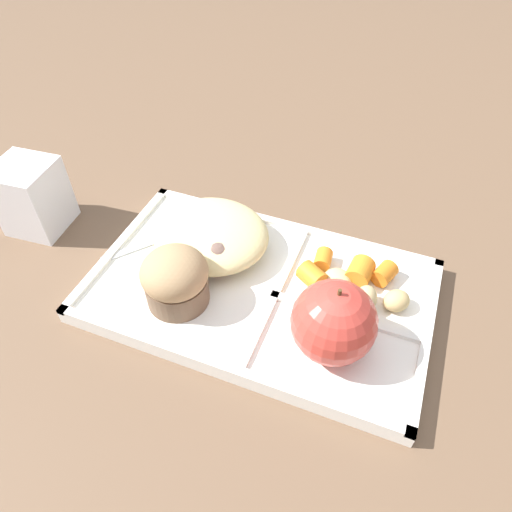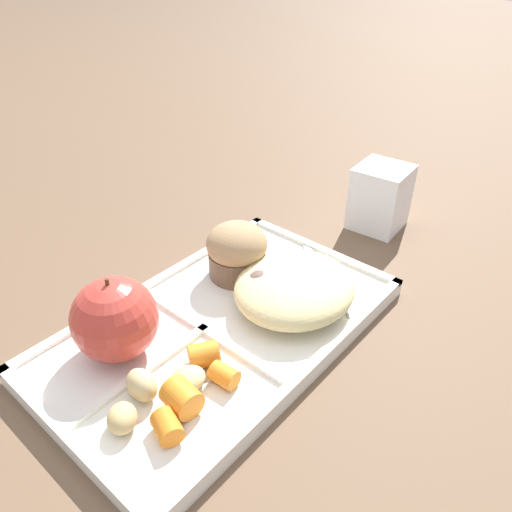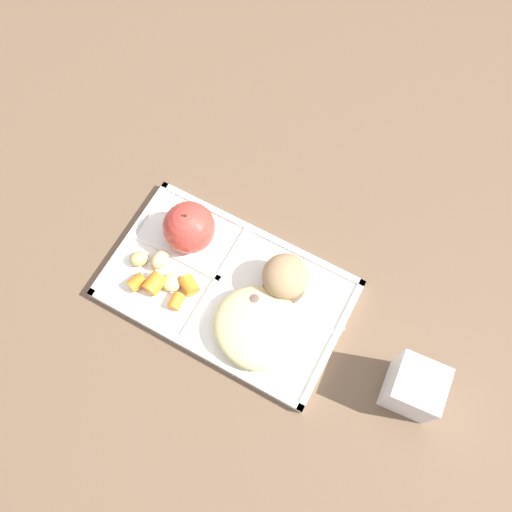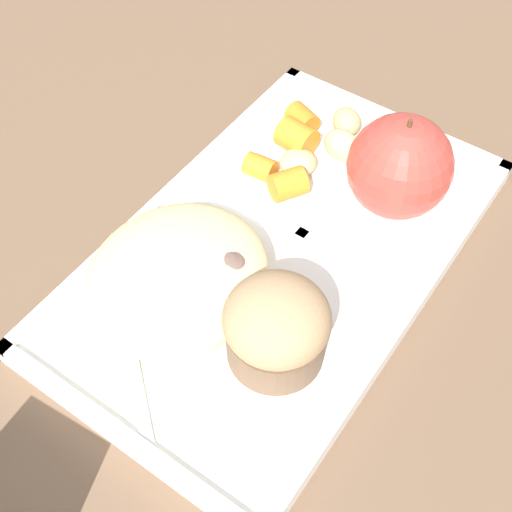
% 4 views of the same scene
% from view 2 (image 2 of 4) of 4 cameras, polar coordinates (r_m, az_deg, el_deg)
% --- Properties ---
extents(ground, '(6.00, 6.00, 0.00)m').
position_cam_2_polar(ground, '(0.52, -3.97, -9.06)').
color(ground, brown).
extents(lunch_tray, '(0.37, 0.22, 0.02)m').
position_cam_2_polar(lunch_tray, '(0.51, -4.06, -8.44)').
color(lunch_tray, white).
rests_on(lunch_tray, ground).
extents(green_apple, '(0.08, 0.08, 0.09)m').
position_cam_2_polar(green_apple, '(0.47, -16.15, -7.08)').
color(green_apple, '#C63D33').
rests_on(green_apple, lunch_tray).
extents(bran_muffin, '(0.07, 0.07, 0.07)m').
position_cam_2_polar(bran_muffin, '(0.56, -2.24, 0.59)').
color(bran_muffin, brown).
rests_on(bran_muffin, lunch_tray).
extents(carrot_slice_back, '(0.03, 0.03, 0.03)m').
position_cam_2_polar(carrot_slice_back, '(0.43, -8.65, -16.04)').
color(carrot_slice_back, orange).
rests_on(carrot_slice_back, lunch_tray).
extents(carrot_slice_tilted, '(0.04, 0.03, 0.02)m').
position_cam_2_polar(carrot_slice_tilted, '(0.46, -6.12, -11.41)').
color(carrot_slice_tilted, orange).
rests_on(carrot_slice_tilted, lunch_tray).
extents(carrot_slice_near_corner, '(0.02, 0.03, 0.02)m').
position_cam_2_polar(carrot_slice_near_corner, '(0.45, -3.74, -13.74)').
color(carrot_slice_near_corner, orange).
rests_on(carrot_slice_near_corner, lunch_tray).
extents(carrot_slice_large, '(0.03, 0.03, 0.02)m').
position_cam_2_polar(carrot_slice_large, '(0.42, -10.32, -19.02)').
color(carrot_slice_large, orange).
rests_on(carrot_slice_large, lunch_tray).
extents(potato_chunk_wedge, '(0.03, 0.04, 0.03)m').
position_cam_2_polar(potato_chunk_wedge, '(0.44, -13.20, -14.45)').
color(potato_chunk_wedge, tan).
rests_on(potato_chunk_wedge, lunch_tray).
extents(potato_chunk_corner, '(0.04, 0.04, 0.02)m').
position_cam_2_polar(potato_chunk_corner, '(0.45, -7.92, -13.97)').
color(potato_chunk_corner, tan).
rests_on(potato_chunk_corner, lunch_tray).
extents(potato_chunk_browned, '(0.04, 0.04, 0.02)m').
position_cam_2_polar(potato_chunk_browned, '(0.43, -15.37, -17.80)').
color(potato_chunk_browned, tan).
rests_on(potato_chunk_browned, lunch_tray).
extents(egg_noodle_pile, '(0.14, 0.12, 0.04)m').
position_cam_2_polar(egg_noodle_pile, '(0.52, 4.53, -3.71)').
color(egg_noodle_pile, beige).
rests_on(egg_noodle_pile, lunch_tray).
extents(meatball_front, '(0.03, 0.03, 0.03)m').
position_cam_2_polar(meatball_front, '(0.52, 4.45, -4.29)').
color(meatball_front, '#755B4C').
rests_on(meatball_front, lunch_tray).
extents(meatball_center, '(0.04, 0.04, 0.04)m').
position_cam_2_polar(meatball_center, '(0.52, 0.61, -3.74)').
color(meatball_center, brown).
rests_on(meatball_center, lunch_tray).
extents(plastic_fork, '(0.11, 0.13, 0.00)m').
position_cam_2_polar(plastic_fork, '(0.57, 7.86, -2.95)').
color(plastic_fork, silver).
rests_on(plastic_fork, lunch_tray).
extents(milk_carton, '(0.07, 0.07, 0.09)m').
position_cam_2_polar(milk_carton, '(0.70, 14.28, 6.65)').
color(milk_carton, white).
rests_on(milk_carton, ground).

